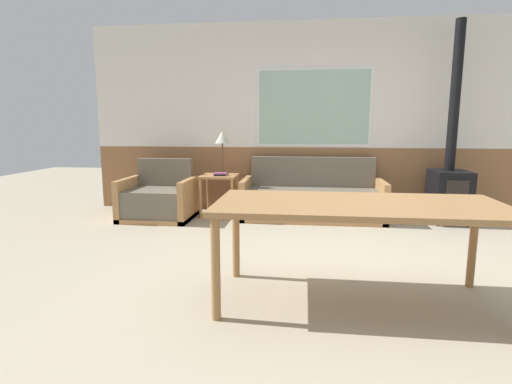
{
  "coord_description": "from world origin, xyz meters",
  "views": [
    {
      "loc": [
        -0.46,
        -3.25,
        1.26
      ],
      "look_at": [
        -0.99,
        1.13,
        0.52
      ],
      "focal_mm": 28.0,
      "sensor_mm": 36.0,
      "label": 1
    }
  ],
  "objects_px": {
    "dining_table": "(358,212)",
    "wood_stove": "(450,177)",
    "armchair": "(159,200)",
    "table_lamp": "(222,140)",
    "side_table": "(219,183)",
    "couch": "(312,200)"
  },
  "relations": [
    {
      "from": "couch",
      "to": "table_lamp",
      "type": "bearing_deg",
      "value": 174.91
    },
    {
      "from": "armchair",
      "to": "dining_table",
      "type": "height_order",
      "value": "armchair"
    },
    {
      "from": "side_table",
      "to": "table_lamp",
      "type": "height_order",
      "value": "table_lamp"
    },
    {
      "from": "side_table",
      "to": "couch",
      "type": "bearing_deg",
      "value": -1.12
    },
    {
      "from": "armchair",
      "to": "wood_stove",
      "type": "height_order",
      "value": "wood_stove"
    },
    {
      "from": "armchair",
      "to": "table_lamp",
      "type": "relative_size",
      "value": 1.53
    },
    {
      "from": "dining_table",
      "to": "wood_stove",
      "type": "relative_size",
      "value": 0.78
    },
    {
      "from": "couch",
      "to": "side_table",
      "type": "xyz_separation_m",
      "value": [
        -1.29,
        0.03,
        0.22
      ]
    },
    {
      "from": "table_lamp",
      "to": "dining_table",
      "type": "bearing_deg",
      "value": -60.76
    },
    {
      "from": "dining_table",
      "to": "wood_stove",
      "type": "distance_m",
      "value": 3.0
    },
    {
      "from": "couch",
      "to": "wood_stove",
      "type": "xyz_separation_m",
      "value": [
        1.76,
        -0.02,
        0.35
      ]
    },
    {
      "from": "dining_table",
      "to": "wood_stove",
      "type": "height_order",
      "value": "wood_stove"
    },
    {
      "from": "wood_stove",
      "to": "dining_table",
      "type": "bearing_deg",
      "value": -119.9
    },
    {
      "from": "side_table",
      "to": "table_lamp",
      "type": "xyz_separation_m",
      "value": [
        0.03,
        0.09,
        0.6
      ]
    },
    {
      "from": "armchair",
      "to": "wood_stove",
      "type": "distance_m",
      "value": 3.86
    },
    {
      "from": "dining_table",
      "to": "couch",
      "type": "bearing_deg",
      "value": 95.83
    },
    {
      "from": "armchair",
      "to": "side_table",
      "type": "xyz_separation_m",
      "value": [
        0.78,
        0.3,
        0.22
      ]
    },
    {
      "from": "table_lamp",
      "to": "wood_stove",
      "type": "bearing_deg",
      "value": -2.42
    },
    {
      "from": "table_lamp",
      "to": "armchair",
      "type": "bearing_deg",
      "value": -154.7
    },
    {
      "from": "couch",
      "to": "dining_table",
      "type": "xyz_separation_m",
      "value": [
        0.27,
        -2.61,
        0.42
      ]
    },
    {
      "from": "side_table",
      "to": "wood_stove",
      "type": "xyz_separation_m",
      "value": [
        3.05,
        -0.04,
        0.13
      ]
    },
    {
      "from": "table_lamp",
      "to": "dining_table",
      "type": "xyz_separation_m",
      "value": [
        1.52,
        -2.72,
        -0.4
      ]
    }
  ]
}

